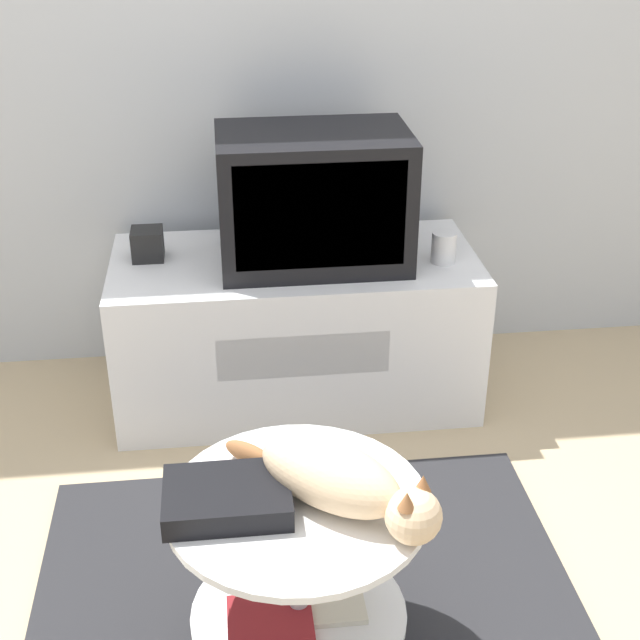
# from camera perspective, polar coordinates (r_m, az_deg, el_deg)

# --- Properties ---
(ground_plane) EXTENTS (12.00, 12.00, 0.00)m
(ground_plane) POSITION_cam_1_polar(r_m,az_deg,el_deg) (2.36, -0.56, -19.55)
(ground_plane) COLOR tan
(wall_back) EXTENTS (8.00, 0.05, 2.60)m
(wall_back) POSITION_cam_1_polar(r_m,az_deg,el_deg) (3.12, -3.83, 19.76)
(wall_back) COLOR silver
(wall_back) RESTS_ON ground_plane
(rug) EXTENTS (1.41, 1.32, 0.02)m
(rug) POSITION_cam_1_polar(r_m,az_deg,el_deg) (2.35, -0.56, -19.38)
(rug) COLOR #28282B
(rug) RESTS_ON ground_plane
(tv_stand) EXTENTS (1.22, 0.58, 0.53)m
(tv_stand) POSITION_cam_1_polar(r_m,az_deg,el_deg) (3.10, -1.57, -0.53)
(tv_stand) COLOR white
(tv_stand) RESTS_ON ground_plane
(tv) EXTENTS (0.61, 0.39, 0.43)m
(tv) POSITION_cam_1_polar(r_m,az_deg,el_deg) (2.89, -0.41, 7.80)
(tv) COLOR black
(tv) RESTS_ON tv_stand
(speaker) EXTENTS (0.10, 0.10, 0.10)m
(speaker) POSITION_cam_1_polar(r_m,az_deg,el_deg) (3.01, -10.98, 4.79)
(speaker) COLOR black
(speaker) RESTS_ON tv_stand
(mug) EXTENTS (0.08, 0.08, 0.10)m
(mug) POSITION_cam_1_polar(r_m,az_deg,el_deg) (2.96, 7.93, 4.63)
(mug) COLOR white
(mug) RESTS_ON tv_stand
(coffee_table) EXTENTS (0.57, 0.57, 0.47)m
(coffee_table) POSITION_cam_1_polar(r_m,az_deg,el_deg) (2.08, -1.47, -15.22)
(coffee_table) COLOR #B2B2B7
(coffee_table) RESTS_ON rug
(dvd_box) EXTENTS (0.27, 0.19, 0.06)m
(dvd_box) POSITION_cam_1_polar(r_m,az_deg,el_deg) (1.94, -5.96, -11.24)
(dvd_box) COLOR black
(dvd_box) RESTS_ON coffee_table
(cat) EXTENTS (0.44, 0.40, 0.15)m
(cat) POSITION_cam_1_polar(r_m,az_deg,el_deg) (1.91, 1.39, -10.25)
(cat) COLOR beige
(cat) RESTS_ON coffee_table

